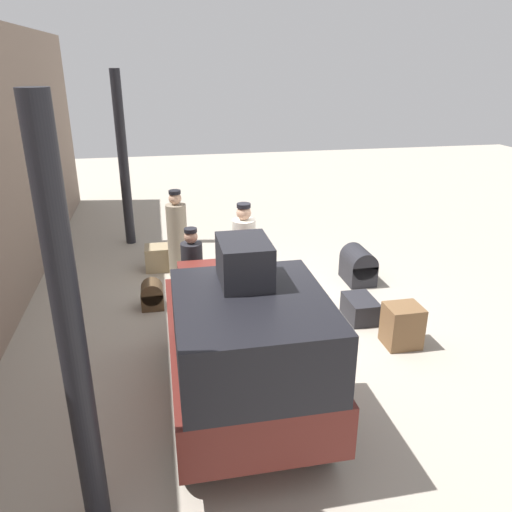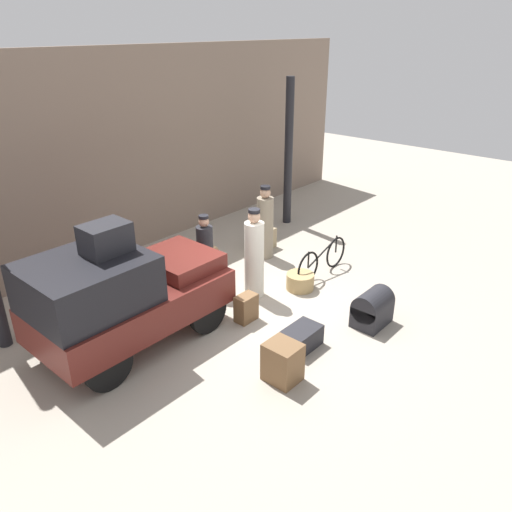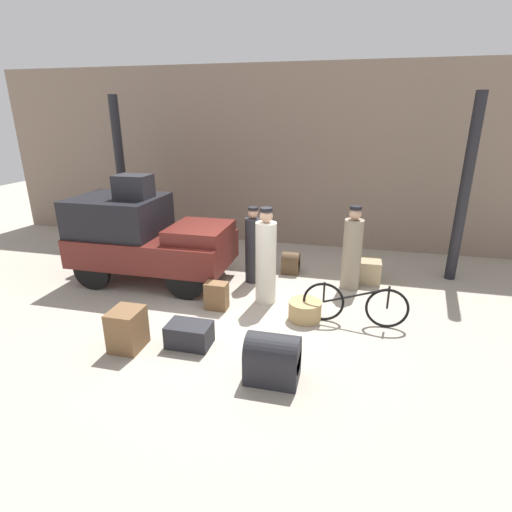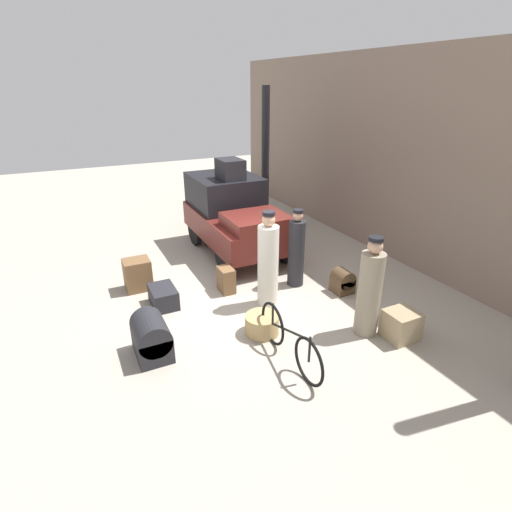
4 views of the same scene
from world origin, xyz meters
name	(u,v)px [view 2 (image 2 of 4)]	position (x,y,z in m)	size (l,w,h in m)	color
ground_plane	(257,308)	(0.00, 0.00, 0.00)	(30.00, 30.00, 0.00)	#A89E8E
station_building_facade	(117,156)	(0.00, 4.08, 2.25)	(16.00, 0.15, 4.50)	gray
canopy_pillar_right	(288,153)	(3.95, 2.38, 1.87)	(0.21, 0.21, 3.75)	black
truck	(121,295)	(-2.33, 0.85, 0.95)	(3.20, 1.64, 1.74)	black
bicycle	(322,259)	(1.96, -0.12, 0.36)	(1.72, 0.04, 0.74)	black
wicker_basket	(300,281)	(1.15, -0.16, 0.16)	(0.56, 0.56, 0.33)	tan
conductor_in_dark_uniform	(265,225)	(1.87, 1.39, 0.77)	(0.38, 0.38, 1.68)	gray
porter_carrying_trunk	(205,256)	(-0.11, 1.25, 0.73)	(0.33, 0.33, 1.59)	#232328
porter_standing_middle	(254,257)	(0.34, 0.37, 0.83)	(0.38, 0.38, 1.80)	silver
suitcase_black_upright	(246,308)	(-0.45, -0.13, 0.25)	(0.40, 0.26, 0.50)	brown
trunk_large_brown	(209,259)	(0.58, 1.90, 0.23)	(0.37, 0.37, 0.48)	#4C3823
suitcase_tan_flat	(302,338)	(-0.46, -1.38, 0.18)	(0.66, 0.44, 0.36)	#232328
trunk_barrel_dark	(372,308)	(0.93, -1.90, 0.32)	(0.70, 0.50, 0.66)	#232328
suitcase_small_leather	(283,362)	(-1.32, -1.66, 0.31)	(0.44, 0.50, 0.62)	brown
trunk_umber_medium	(263,238)	(2.25, 1.78, 0.24)	(0.46, 0.50, 0.48)	#9E8966
trunk_on_truck_roof	(106,238)	(-2.46, 0.85, 1.97)	(0.68, 0.52, 0.46)	#232328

